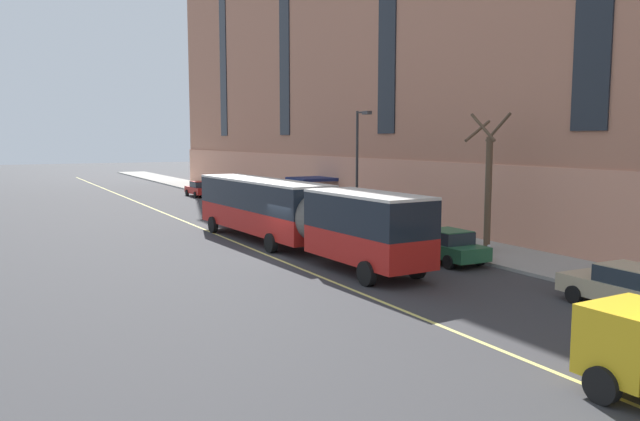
# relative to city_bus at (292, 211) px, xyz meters

# --- Properties ---
(ground_plane) EXTENTS (260.00, 260.00, 0.00)m
(ground_plane) POSITION_rel_city_bus_xyz_m (-0.63, -1.04, -2.05)
(ground_plane) COLOR #38383A
(sidewalk) EXTENTS (4.59, 160.00, 0.15)m
(sidewalk) POSITION_rel_city_bus_xyz_m (8.49, 1.96, -1.97)
(sidewalk) COLOR #9E9B93
(sidewalk) RESTS_ON ground
(city_bus) EXTENTS (3.64, 19.97, 3.51)m
(city_bus) POSITION_rel_city_bus_xyz_m (0.00, 0.00, 0.00)
(city_bus) COLOR red
(city_bus) RESTS_ON ground
(parked_car_green_1) EXTENTS (2.03, 4.47, 1.56)m
(parked_car_green_1) POSITION_rel_city_bus_xyz_m (4.99, -6.26, -1.26)
(parked_car_green_1) COLOR #23603D
(parked_car_green_1) RESTS_ON ground
(parked_car_green_2) EXTENTS (2.04, 4.37, 1.56)m
(parked_car_green_2) POSITION_rel_city_bus_xyz_m (5.02, 0.58, -1.26)
(parked_car_green_2) COLOR #23603D
(parked_car_green_2) RESTS_ON ground
(parked_car_champagne_3) EXTENTS (2.04, 4.50, 1.56)m
(parked_car_champagne_3) POSITION_rel_city_bus_xyz_m (5.00, -15.70, -1.26)
(parked_car_champagne_3) COLOR #BCAD89
(parked_car_champagne_3) RESTS_ON ground
(parked_car_silver_4) EXTENTS (2.05, 4.38, 1.56)m
(parked_car_silver_4) POSITION_rel_city_bus_xyz_m (4.85, 18.62, -1.26)
(parked_car_silver_4) COLOR #B7B7BC
(parked_car_silver_4) RESTS_ON ground
(parked_car_red_5) EXTENTS (2.03, 4.72, 1.56)m
(parked_car_red_5) POSITION_rel_city_bus_xyz_m (4.97, 8.82, -1.26)
(parked_car_red_5) COLOR #B21E19
(parked_car_red_5) RESTS_ON ground
(parked_car_white_6) EXTENTS (1.96, 4.37, 1.56)m
(parked_car_white_6) POSITION_rel_city_bus_xyz_m (5.06, 25.40, -1.27)
(parked_car_white_6) COLOR silver
(parked_car_white_6) RESTS_ON ground
(parked_car_red_7) EXTENTS (1.94, 4.49, 1.56)m
(parked_car_red_7) POSITION_rel_city_bus_xyz_m (5.09, 32.11, -1.26)
(parked_car_red_7) COLOR #B21E19
(parked_car_red_7) RESTS_ON ground
(street_tree_mid_block) EXTENTS (1.83, 1.86, 6.96)m
(street_tree_mid_block) POSITION_rel_city_bus_xyz_m (8.34, -5.38, 1.52)
(street_tree_mid_block) COLOR brown
(street_tree_mid_block) RESTS_ON sidewalk
(street_lamp) EXTENTS (0.36, 1.48, 7.38)m
(street_lamp) POSITION_rel_city_bus_xyz_m (6.79, 4.41, 2.58)
(street_lamp) COLOR #2D2D30
(street_lamp) RESTS_ON sidewalk
(fire_hydrant) EXTENTS (0.42, 0.24, 0.72)m
(fire_hydrant) POSITION_rel_city_bus_xyz_m (6.69, -7.35, -1.55)
(fire_hydrant) COLOR red
(fire_hydrant) RESTS_ON sidewalk
(lane_centerline) EXTENTS (0.16, 140.00, 0.01)m
(lane_centerline) POSITION_rel_city_bus_xyz_m (-1.70, 1.96, -2.04)
(lane_centerline) COLOR #E0D66B
(lane_centerline) RESTS_ON ground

